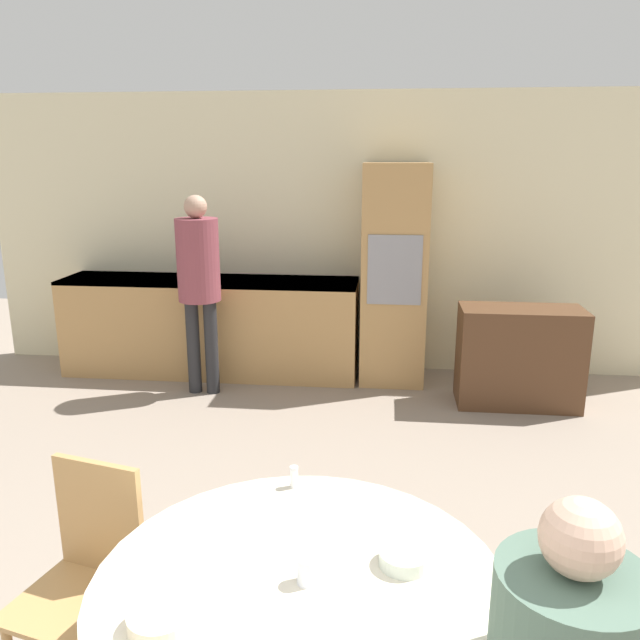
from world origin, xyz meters
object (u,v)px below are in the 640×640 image
(oven_unit, at_px, (394,275))
(sideboard, at_px, (519,357))
(bowl_centre, at_px, (160,620))
(chair_far_left, at_px, (88,569))
(cup, at_px, (307,570))
(person_standing, at_px, (199,274))
(bowl_near, at_px, (404,558))
(dining_table, at_px, (300,635))

(oven_unit, relative_size, sideboard, 1.99)
(sideboard, height_order, bowl_centre, sideboard)
(sideboard, xyz_separation_m, chair_far_left, (-2.20, -3.13, 0.10))
(oven_unit, relative_size, bowl_centre, 10.95)
(sideboard, distance_m, cup, 3.71)
(person_standing, bearing_deg, bowl_near, -63.44)
(dining_table, bearing_deg, bowl_centre, -145.05)
(bowl_centre, bearing_deg, person_standing, 105.07)
(oven_unit, bearing_deg, sideboard, -26.21)
(chair_far_left, distance_m, cup, 0.98)
(sideboard, bearing_deg, chair_far_left, -125.17)
(dining_table, distance_m, bowl_centre, 0.49)
(oven_unit, bearing_deg, chair_far_left, -107.69)
(person_standing, bearing_deg, chair_far_left, -81.20)
(cup, xyz_separation_m, bowl_centre, (-0.37, -0.23, -0.02))
(person_standing, height_order, bowl_centre, person_standing)
(sideboard, distance_m, dining_table, 3.69)
(oven_unit, distance_m, sideboard, 1.29)
(oven_unit, height_order, sideboard, oven_unit)
(oven_unit, relative_size, person_standing, 1.15)
(dining_table, relative_size, person_standing, 0.75)
(person_standing, xyz_separation_m, cup, (1.36, -3.43, -0.25))
(dining_table, bearing_deg, chair_far_left, 160.56)
(dining_table, height_order, bowl_near, bowl_near)
(cup, distance_m, bowl_centre, 0.44)
(sideboard, relative_size, person_standing, 0.58)
(bowl_near, relative_size, bowl_centre, 0.89)
(sideboard, distance_m, chair_far_left, 3.83)
(dining_table, height_order, cup, cup)
(bowl_near, bearing_deg, chair_far_left, 170.49)
(dining_table, xyz_separation_m, person_standing, (-1.34, 3.42, 0.50))
(dining_table, relative_size, chair_far_left, 1.40)
(dining_table, bearing_deg, sideboard, 68.51)
(oven_unit, bearing_deg, bowl_near, -89.83)
(oven_unit, height_order, cup, oven_unit)
(dining_table, xyz_separation_m, bowl_near, (0.32, 0.10, 0.23))
(chair_far_left, bearing_deg, bowl_near, 4.15)
(bowl_centre, bearing_deg, chair_far_left, 132.65)
(oven_unit, bearing_deg, person_standing, -162.23)
(cup, bearing_deg, dining_table, 151.97)
(chair_far_left, relative_size, bowl_centre, 5.08)
(dining_table, distance_m, bowl_near, 0.41)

